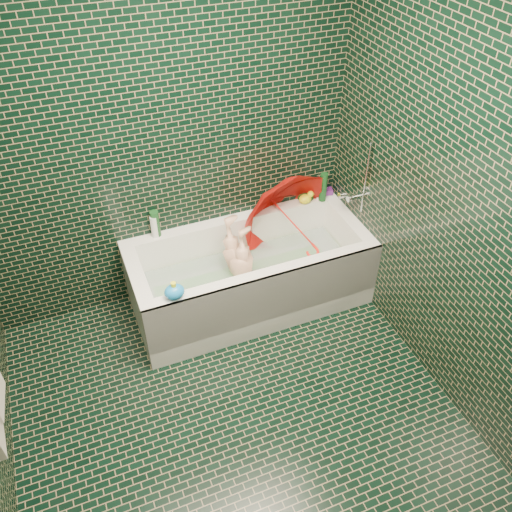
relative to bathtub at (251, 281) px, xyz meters
name	(u,v)px	position (x,y,z in m)	size (l,w,h in m)	color
floor	(243,430)	(-0.45, -1.01, -0.21)	(2.80, 2.80, 0.00)	black
wall_back	(161,141)	(-0.45, 0.39, 1.04)	(2.80, 2.80, 0.00)	black
wall_right	(470,216)	(0.85, -1.01, 1.04)	(2.80, 2.80, 0.00)	black
bathtub	(251,281)	(0.00, 0.00, 0.00)	(1.70, 0.75, 0.55)	white
bath_mat	(250,285)	(0.00, 0.02, -0.06)	(1.35, 0.47, 0.01)	#47CA28
water	(250,270)	(0.00, 0.02, 0.09)	(1.48, 0.53, 0.00)	silver
faucet	(356,193)	(0.81, 0.01, 0.56)	(0.18, 0.19, 0.55)	silver
child	(242,272)	(-0.06, 0.01, 0.10)	(0.32, 0.21, 0.89)	#D6A386
umbrella	(294,224)	(0.39, 0.11, 0.33)	(0.71, 0.71, 0.63)	red
soap_bottle_a	(327,195)	(0.79, 0.35, 0.34)	(0.11, 0.11, 0.28)	white
soap_bottle_b	(328,196)	(0.78, 0.34, 0.34)	(0.09, 0.09, 0.20)	#61207B
soap_bottle_c	(307,201)	(0.60, 0.33, 0.34)	(0.14, 0.14, 0.18)	#13431A
bottle_right_tall	(323,187)	(0.72, 0.31, 0.46)	(0.06, 0.06, 0.23)	#13431A
bottle_right_pump	(319,186)	(0.71, 0.35, 0.44)	(0.05, 0.05, 0.20)	silver
bottle_left_tall	(155,224)	(-0.57, 0.36, 0.44)	(0.06, 0.06, 0.20)	#13431A
bottle_left_short	(154,227)	(-0.58, 0.35, 0.42)	(0.05, 0.05, 0.17)	white
rubber_duck	(306,198)	(0.58, 0.31, 0.39)	(0.13, 0.11, 0.10)	yellow
bath_toy	(174,292)	(-0.62, -0.31, 0.39)	(0.14, 0.12, 0.12)	#1982E3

